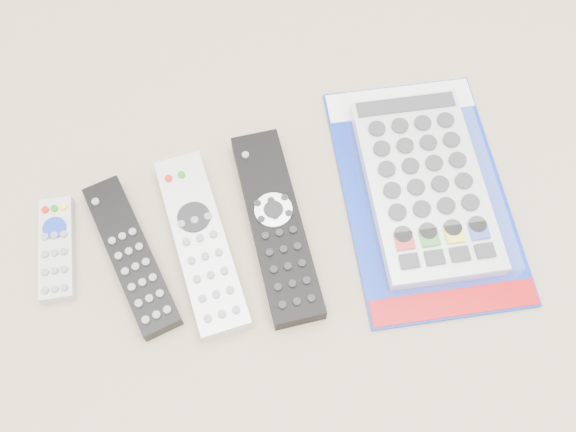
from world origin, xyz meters
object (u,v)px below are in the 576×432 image
object	(u,v)px
remote_slim_black	(131,256)
jumbo_remote_packaged	(425,183)
remote_small_grey	(57,249)
remote_large_black	(276,225)
remote_silver_dvd	(201,243)

from	to	relation	value
remote_slim_black	jumbo_remote_packaged	distance (m)	0.36
jumbo_remote_packaged	remote_slim_black	bearing A→B (deg)	-173.65
remote_small_grey	jumbo_remote_packaged	xyz separation A→B (m)	(0.44, -0.07, 0.01)
remote_small_grey	remote_large_black	bearing A→B (deg)	-2.58
remote_slim_black	remote_small_grey	bearing A→B (deg)	147.18
remote_silver_dvd	jumbo_remote_packaged	size ratio (longest dim) A/B	0.65
remote_slim_black	remote_silver_dvd	bearing A→B (deg)	-15.84
remote_small_grey	remote_large_black	world-z (taller)	remote_large_black
remote_large_black	jumbo_remote_packaged	xyz separation A→B (m)	(0.19, -0.01, 0.01)
remote_silver_dvd	remote_large_black	bearing A→B (deg)	-3.51
remote_small_grey	remote_large_black	xyz separation A→B (m)	(0.25, -0.06, 0.00)
remote_silver_dvd	jumbo_remote_packaged	distance (m)	0.28
remote_large_black	jumbo_remote_packaged	distance (m)	0.19
remote_small_grey	remote_slim_black	distance (m)	0.09
jumbo_remote_packaged	remote_silver_dvd	bearing A→B (deg)	-172.61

